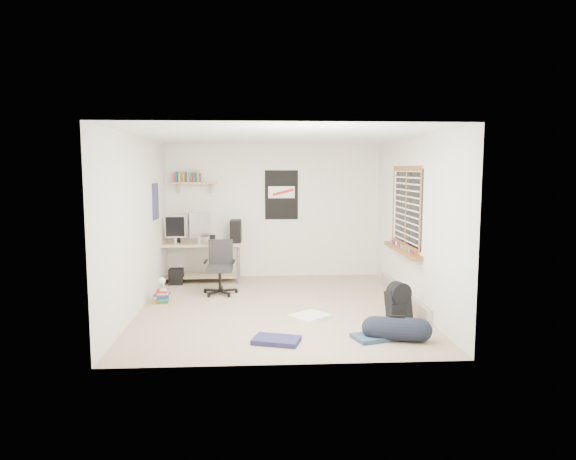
{
  "coord_description": "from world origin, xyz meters",
  "views": [
    {
      "loc": [
        -0.29,
        -7.39,
        2.03
      ],
      "look_at": [
        0.15,
        0.16,
        1.13
      ],
      "focal_mm": 32.0,
      "sensor_mm": 36.0,
      "label": 1
    }
  ],
  "objects": [
    {
      "name": "wall_shelf",
      "position": [
        -1.45,
        2.14,
        1.78
      ],
      "size": [
        0.8,
        0.22,
        0.24
      ],
      "primitive_type": "cube",
      "color": "tan",
      "rests_on": "back_wall"
    },
    {
      "name": "desk",
      "position": [
        -1.35,
        1.88,
        0.36
      ],
      "size": [
        1.55,
        0.76,
        0.69
      ],
      "primitive_type": "cube",
      "rotation": [
        0.0,
        0.0,
        0.07
      ],
      "color": "tan",
      "rests_on": "floor"
    },
    {
      "name": "duffel_bag",
      "position": [
        1.35,
        -1.57,
        0.14
      ],
      "size": [
        0.34,
        0.34,
        0.56
      ],
      "primitive_type": "cylinder",
      "rotation": [
        0.0,
        0.0,
        -0.24
      ],
      "color": "black",
      "rests_on": "floor"
    },
    {
      "name": "tshirt",
      "position": [
        0.41,
        -0.57,
        0.02
      ],
      "size": [
        0.63,
        0.62,
        0.04
      ],
      "primitive_type": "cube",
      "rotation": [
        0.0,
        0.0,
        0.68
      ],
      "color": "white",
      "rests_on": "floor"
    },
    {
      "name": "subwoofer",
      "position": [
        -1.75,
        1.64,
        0.14
      ],
      "size": [
        0.25,
        0.25,
        0.27
      ],
      "primitive_type": "cube",
      "rotation": [
        0.0,
        0.0,
        0.01
      ],
      "color": "black",
      "rests_on": "floor"
    },
    {
      "name": "monitor_left",
      "position": [
        -1.75,
        1.69,
        0.88
      ],
      "size": [
        0.36,
        0.1,
        0.39
      ],
      "primitive_type": "cube",
      "rotation": [
        0.0,
        0.0,
        0.04
      ],
      "color": "#B3B2B8",
      "rests_on": "desk"
    },
    {
      "name": "jeans_b",
      "position": [
        1.07,
        -1.51,
        0.03
      ],
      "size": [
        0.53,
        0.46,
        0.06
      ],
      "primitive_type": "cube",
      "rotation": [
        0.0,
        0.0,
        0.32
      ],
      "color": "navy",
      "rests_on": "floor"
    },
    {
      "name": "floor",
      "position": [
        0.0,
        0.0,
        -0.01
      ],
      "size": [
        4.0,
        4.5,
        0.01
      ],
      "primitive_type": "cube",
      "color": "gray",
      "rests_on": "ground"
    },
    {
      "name": "back_wall",
      "position": [
        0.0,
        2.25,
        1.25
      ],
      "size": [
        4.0,
        0.01,
        2.5
      ],
      "primitive_type": "cube",
      "color": "silver",
      "rests_on": "ground"
    },
    {
      "name": "jeans_a",
      "position": [
        -0.08,
        -1.56,
        0.03
      ],
      "size": [
        0.62,
        0.49,
        0.06
      ],
      "primitive_type": "cube",
      "rotation": [
        0.0,
        0.0,
        -0.3
      ],
      "color": "#22214C",
      "rests_on": "floor"
    },
    {
      "name": "ceiling",
      "position": [
        0.0,
        0.0,
        2.5
      ],
      "size": [
        4.0,
        4.5,
        0.01
      ],
      "primitive_type": "cube",
      "color": "white",
      "rests_on": "ground"
    },
    {
      "name": "backpack",
      "position": [
        1.59,
        -0.74,
        0.2
      ],
      "size": [
        0.37,
        0.33,
        0.41
      ],
      "primitive_type": "cube",
      "rotation": [
        0.0,
        0.0,
        0.31
      ],
      "color": "black",
      "rests_on": "floor"
    },
    {
      "name": "window",
      "position": [
        1.95,
        0.3,
        1.45
      ],
      "size": [
        0.1,
        1.5,
        1.26
      ],
      "primitive_type": "cube",
      "color": "brown",
      "rests_on": "right_wall"
    },
    {
      "name": "left_wall",
      "position": [
        -2.0,
        0.0,
        1.25
      ],
      "size": [
        0.01,
        4.5,
        2.5
      ],
      "primitive_type": "cube",
      "color": "silver",
      "rests_on": "ground"
    },
    {
      "name": "right_wall",
      "position": [
        2.0,
        0.0,
        1.25
      ],
      "size": [
        0.01,
        4.5,
        2.5
      ],
      "primitive_type": "cube",
      "color": "silver",
      "rests_on": "ground"
    },
    {
      "name": "baseboard_heater",
      "position": [
        1.96,
        0.3,
        0.09
      ],
      "size": [
        0.08,
        2.5,
        0.18
      ],
      "primitive_type": "cube",
      "color": "#B7B2A8",
      "rests_on": "floor"
    },
    {
      "name": "monitor_right",
      "position": [
        -1.33,
        1.68,
        0.91
      ],
      "size": [
        0.4,
        0.3,
        0.45
      ],
      "primitive_type": "cube",
      "rotation": [
        0.0,
        0.0,
        0.56
      ],
      "color": "#B3B4B8",
      "rests_on": "desk"
    },
    {
      "name": "pc_tower",
      "position": [
        -0.7,
        1.92,
        0.9
      ],
      "size": [
        0.2,
        0.41,
        0.42
      ],
      "primitive_type": "cube",
      "rotation": [
        0.0,
        0.0,
        -0.02
      ],
      "color": "black",
      "rests_on": "desk"
    },
    {
      "name": "speaker_left",
      "position": [
        -1.75,
        1.89,
        0.78
      ],
      "size": [
        0.11,
        0.11,
        0.18
      ],
      "primitive_type": "cube",
      "rotation": [
        0.0,
        0.0,
        0.34
      ],
      "color": "black",
      "rests_on": "desk"
    },
    {
      "name": "desk_lamp",
      "position": [
        -1.73,
        0.3,
        0.38
      ],
      "size": [
        0.16,
        0.22,
        0.19
      ],
      "primitive_type": "cube",
      "rotation": [
        0.0,
        0.0,
        0.25
      ],
      "color": "white",
      "rests_on": "book_stack"
    },
    {
      "name": "book_stack",
      "position": [
        -1.75,
        0.32,
        0.15
      ],
      "size": [
        0.53,
        0.48,
        0.3
      ],
      "primitive_type": "cube",
      "rotation": [
        0.0,
        0.0,
        -0.36
      ],
      "color": "olive",
      "rests_on": "floor"
    },
    {
      "name": "poster_left_wall",
      "position": [
        -1.99,
        1.2,
        1.5
      ],
      "size": [
        0.02,
        0.42,
        0.6
      ],
      "primitive_type": "cube",
      "color": "navy",
      "rests_on": "left_wall"
    },
    {
      "name": "office_chair",
      "position": [
        -0.92,
        0.86,
        0.49
      ],
      "size": [
        0.59,
        0.59,
        0.88
      ],
      "primitive_type": "cube",
      "rotation": [
        0.0,
        0.0,
        -0.03
      ],
      "color": "#232326",
      "rests_on": "floor"
    },
    {
      "name": "keyboard",
      "position": [
        -1.21,
        1.78,
        0.7
      ],
      "size": [
        0.4,
        0.17,
        0.02
      ],
      "primitive_type": "cube",
      "rotation": [
        0.0,
        0.0,
        -0.08
      ],
      "color": "black",
      "rests_on": "desk"
    },
    {
      "name": "poster_back_wall",
      "position": [
        0.15,
        2.23,
        1.55
      ],
      "size": [
        0.62,
        0.03,
        0.92
      ],
      "primitive_type": "cube",
      "color": "black",
      "rests_on": "back_wall"
    },
    {
      "name": "speaker_right",
      "position": [
        -1.1,
        1.62,
        0.78
      ],
      "size": [
        0.1,
        0.1,
        0.19
      ],
      "primitive_type": "cube",
      "rotation": [
        0.0,
        0.0,
        -0.0
      ],
      "color": "black",
      "rests_on": "desk"
    }
  ]
}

